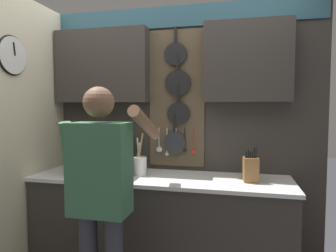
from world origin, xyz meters
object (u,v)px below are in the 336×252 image
object	(u,v)px
person	(101,188)
knife_block	(250,169)
microwave	(100,155)
utensil_crock	(140,165)

from	to	relation	value
person	knife_block	bearing A→B (deg)	33.44
microwave	person	xyz separation A→B (m)	(0.31, -0.64, -0.10)
microwave	person	world-z (taller)	person
knife_block	person	bearing A→B (deg)	-146.56
person	microwave	bearing A→B (deg)	115.96
microwave	knife_block	bearing A→B (deg)	0.02
knife_block	utensil_crock	xyz separation A→B (m)	(-0.91, 0.00, -0.01)
knife_block	utensil_crock	world-z (taller)	utensil_crock
microwave	knife_block	size ratio (longest dim) A/B	1.78
knife_block	utensil_crock	bearing A→B (deg)	179.94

